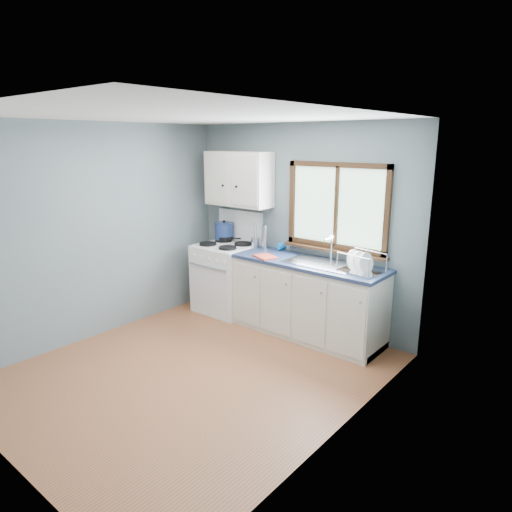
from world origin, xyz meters
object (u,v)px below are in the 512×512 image
Objects in this scene: stockpot at (224,231)px; sink at (321,269)px; gas_range at (226,276)px; skillet at (225,238)px; dish_rack at (360,266)px; base_cabinets at (307,303)px; utensil_crock at (255,242)px; thermos at (265,237)px.

sink is at bearing -4.84° from stockpot.
gas_range reaches higher than sink.
skillet is at bearing 136.59° from gas_range.
stockpot is (-0.18, 0.16, 0.58)m from gas_range.
dish_rack is (2.13, -0.14, -0.00)m from skillet.
skillet is at bearing 175.42° from sink.
utensil_crock is (-0.93, 0.14, 0.58)m from base_cabinets.
gas_range is at bearing -41.61° from stockpot.
sink is 2.25× the size of skillet.
gas_range reaches higher than thermos.
stockpot is 0.96× the size of utensil_crock.
skillet is 1.16× the size of stockpot.
base_cabinets is at bearing -8.73° from utensil_crock.
utensil_crock is 0.70× the size of dish_rack.
stockpot reaches higher than dish_rack.
sink reaches higher than dish_rack.
sink is at bearing -26.77° from skillet.
thermos is at bearing -19.18° from skillet.
dish_rack is (2.15, -0.15, -0.10)m from stockpot.
thermos is (0.67, 0.04, 0.09)m from skillet.
utensil_crock is at bearing -170.72° from thermos.
utensil_crock is 1.61m from dish_rack.
thermos is (0.52, 0.19, 0.58)m from gas_range.
sink is at bearing -172.18° from dish_rack.
dish_rack is (1.46, -0.18, -0.10)m from thermos.
dish_rack is at bearing -1.42° from sink.
thermos is at bearing 168.08° from base_cabinets.
stockpot is 0.56m from utensil_crock.
base_cabinets is 2.20× the size of sink.
stockpot is (-1.66, 0.14, 0.22)m from sink.
stockpot reaches higher than sink.
dish_rack is at bearing -1.08° from base_cabinets.
gas_range is 1.62× the size of sink.
base_cabinets is 4.96× the size of skillet.
base_cabinets is at bearing -5.40° from stockpot.
base_cabinets is 0.88m from dish_rack.
thermos is (-0.97, 0.17, 0.22)m from sink.
stockpot is at bearing -179.71° from utensil_crock.
skillet is at bearing -178.70° from utensil_crock.
utensil_crock is (0.53, 0.01, 0.01)m from skillet.
base_cabinets is at bearing 0.82° from gas_range.
sink is 1.65m from skillet.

